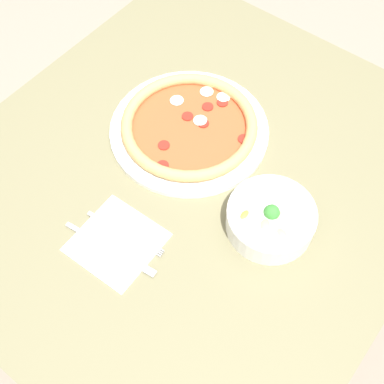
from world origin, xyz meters
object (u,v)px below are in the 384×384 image
fork (124,232)px  bowl (271,218)px  knife (106,246)px  pizza (189,127)px

fork → bowl: bearing=34.5°
bowl → knife: bearing=-43.7°
pizza → fork: bearing=11.4°
bowl → knife: (0.24, -0.23, -0.03)m
knife → bowl: bearing=39.5°
pizza → fork: 0.29m
bowl → fork: bowl is taller
pizza → fork: (0.29, 0.06, -0.01)m
pizza → bowl: size_ratio=2.01×
pizza → bowl: 0.29m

